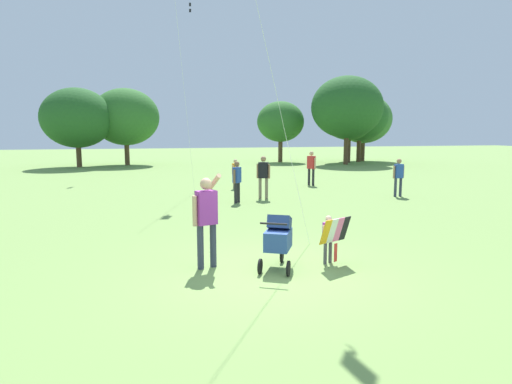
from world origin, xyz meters
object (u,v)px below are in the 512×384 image
object	(u,v)px
child_with_butterfly_kite	(330,234)
person_sitting_far	(311,165)
person_back_turned	(263,174)
person_adult_flyer	(206,214)
person_couple_left	(237,179)
person_red_shirt	(235,171)
stroller	(278,237)
person_kid_running	(399,174)

from	to	relation	value
child_with_butterfly_kite	person_sitting_far	distance (m)	12.50
person_back_turned	person_adult_flyer	bearing A→B (deg)	-112.04
person_back_turned	person_couple_left	bearing A→B (deg)	-151.23
person_couple_left	person_red_shirt	bearing A→B (deg)	79.66
person_adult_flyer	person_red_shirt	bearing A→B (deg)	76.13
person_couple_left	person_back_turned	size ratio (longest dim) A/B	0.92
person_adult_flyer	stroller	world-z (taller)	person_adult_flyer
person_adult_flyer	stroller	size ratio (longest dim) A/B	1.64
child_with_butterfly_kite	person_adult_flyer	bearing A→B (deg)	172.07
person_sitting_far	person_kid_running	distance (m)	4.68
child_with_butterfly_kite	stroller	distance (m)	1.06
person_kid_running	person_back_turned	distance (m)	5.39
person_sitting_far	person_kid_running	xyz separation A→B (m)	(2.04, -4.21, -0.08)
stroller	person_red_shirt	size ratio (longest dim) A/B	0.83
person_sitting_far	person_back_turned	bearing A→B (deg)	-132.99
child_with_butterfly_kite	person_red_shirt	size ratio (longest dim) A/B	0.72
person_couple_left	person_kid_running	distance (m)	6.50
person_kid_running	person_back_turned	size ratio (longest dim) A/B	0.92
person_red_shirt	person_couple_left	size ratio (longest dim) A/B	0.88
person_adult_flyer	person_red_shirt	world-z (taller)	person_adult_flyer
person_adult_flyer	person_back_turned	bearing A→B (deg)	67.96
child_with_butterfly_kite	person_red_shirt	distance (m)	11.55
person_adult_flyer	person_back_turned	distance (m)	8.54
stroller	person_red_shirt	world-z (taller)	person_red_shirt
stroller	person_kid_running	world-z (taller)	person_kid_running
child_with_butterfly_kite	person_couple_left	xyz separation A→B (m)	(-0.31, 7.61, 0.30)
person_sitting_far	person_back_turned	distance (m)	4.85
person_red_shirt	person_sitting_far	world-z (taller)	person_sitting_far
child_with_butterfly_kite	person_sitting_far	bearing A→B (deg)	70.63
person_adult_flyer	person_couple_left	distance (m)	7.57
person_adult_flyer	person_sitting_far	size ratio (longest dim) A/B	1.10
person_adult_flyer	person_couple_left	world-z (taller)	person_adult_flyer
person_red_shirt	person_sitting_far	distance (m)	3.75
person_adult_flyer	person_kid_running	world-z (taller)	person_adult_flyer
person_couple_left	person_kid_running	bearing A→B (deg)	-0.32
person_adult_flyer	person_kid_running	xyz separation A→B (m)	(8.55, 7.25, -0.15)
person_couple_left	person_kid_running	size ratio (longest dim) A/B	1.00
child_with_butterfly_kite	person_sitting_far	xyz separation A→B (m)	(4.14, 11.79, 0.37)
person_red_shirt	person_couple_left	distance (m)	4.00
person_sitting_far	person_kid_running	world-z (taller)	person_sitting_far
person_sitting_far	stroller	bearing A→B (deg)	-113.76
stroller	person_kid_running	bearing A→B (deg)	46.39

